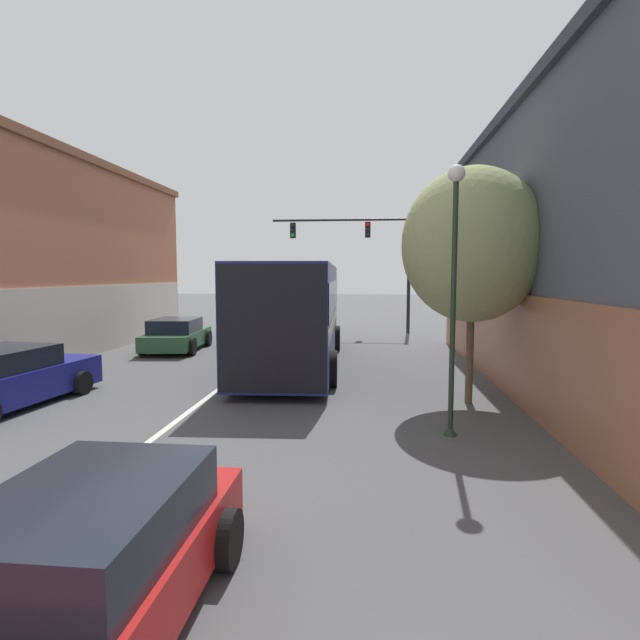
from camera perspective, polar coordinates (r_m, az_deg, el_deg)
lane_center_line at (r=15.31m, az=-9.55°, el=-6.30°), size 0.14×43.61×0.01m
bus at (r=16.75m, az=-2.88°, el=1.23°), size 3.31×10.73×3.35m
hatchback_foreground at (r=4.91m, az=-25.92°, el=-24.90°), size 1.94×4.18×1.28m
parked_car_left_near at (r=13.52m, az=-32.70°, el=-5.75°), size 2.44×4.82×1.38m
parked_car_left_mid at (r=20.81m, az=-16.06°, el=-1.67°), size 2.37×4.27×1.30m
traffic_signal_gantry at (r=26.31m, az=5.48°, el=8.27°), size 7.22×0.36×6.19m
street_lamp at (r=9.55m, az=15.04°, el=4.31°), size 0.32×0.32×5.02m
street_tree_near at (r=12.22m, az=17.05°, el=8.19°), size 3.27×2.94×5.53m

